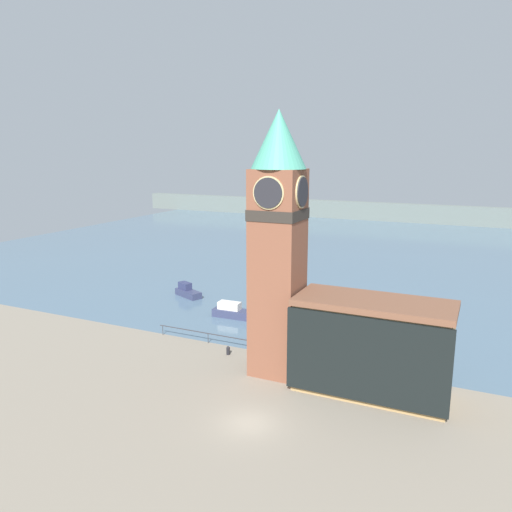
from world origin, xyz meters
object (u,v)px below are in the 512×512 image
Objects in this scene: boat_far at (188,292)px; mooring_bollard_near at (228,350)px; boat_near at (236,312)px; clock_tower at (278,239)px; pier_building at (372,347)px.

mooring_bollard_near is at bearing -23.07° from boat_far.
boat_near is at bearing -3.33° from boat_far.
boat_near is 7.27× the size of mooring_bollard_near.
clock_tower is 12.89m from mooring_bollard_near.
clock_tower reaches higher than boat_far.
clock_tower is at bearing -14.15° from mooring_bollard_near.
boat_near is at bearing 130.94° from clock_tower.
boat_near is 1.36× the size of boat_far.
boat_far reaches higher than mooring_bollard_near.
mooring_bollard_near is at bearing -68.60° from boat_near.
pier_building is 33.13m from boat_far.
boat_far is (-19.88, 16.52, -11.29)m from clock_tower.
boat_near is (-18.33, 11.94, -3.24)m from pier_building.
pier_building reaches higher than boat_far.
mooring_bollard_near is at bearing 165.85° from clock_tower.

